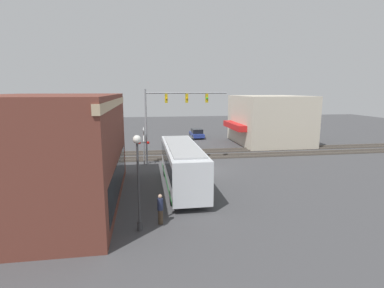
{
  "coord_description": "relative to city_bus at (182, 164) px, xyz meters",
  "views": [
    {
      "loc": [
        -27.14,
        5.59,
        7.59
      ],
      "look_at": [
        2.97,
        0.85,
        2.09
      ],
      "focal_mm": 28.0,
      "sensor_mm": 36.0,
      "label": 1
    }
  ],
  "objects": [
    {
      "name": "shop_building",
      "position": [
        18.12,
        -14.89,
        1.52
      ],
      "size": [
        11.01,
        10.43,
        6.81
      ],
      "color": "beige",
      "rests_on": "ground"
    },
    {
      "name": "rail_track_near",
      "position": [
        10.45,
        -2.8,
        -1.85
      ],
      "size": [
        2.6,
        60.0,
        0.15
      ],
      "color": "#332D28",
      "rests_on": "ground"
    },
    {
      "name": "ground_plane",
      "position": [
        4.45,
        -2.8,
        -1.88
      ],
      "size": [
        120.0,
        120.0,
        0.0
      ],
      "primitive_type": "plane",
      "color": "#424244"
    },
    {
      "name": "brick_building",
      "position": [
        -2.28,
        8.88,
        1.78
      ],
      "size": [
        14.44,
        8.45,
        7.31
      ],
      "color": "brown",
      "rests_on": "ground"
    },
    {
      "name": "crossing_signal",
      "position": [
        7.81,
        2.99,
        0.42
      ],
      "size": [
        1.41,
        1.18,
        3.81
      ],
      "color": "gray",
      "rests_on": "ground"
    },
    {
      "name": "streetlamp",
      "position": [
        -7.09,
        3.24,
        1.27
      ],
      "size": [
        0.44,
        0.44,
        5.29
      ],
      "color": "#38383A",
      "rests_on": "ground"
    },
    {
      "name": "traffic_signal_gantry",
      "position": [
        8.2,
        0.18,
        3.87
      ],
      "size": [
        0.42,
        8.55,
        7.71
      ],
      "color": "gray",
      "rests_on": "ground"
    },
    {
      "name": "rail_track_far",
      "position": [
        13.65,
        -2.8,
        -1.85
      ],
      "size": [
        2.6,
        60.0,
        0.15
      ],
      "color": "#332D28",
      "rests_on": "ground"
    },
    {
      "name": "parked_car_blue",
      "position": [
        24.45,
        -5.4,
        -1.19
      ],
      "size": [
        4.63,
        1.82,
        1.49
      ],
      "color": "navy",
      "rests_on": "ground"
    },
    {
      "name": "city_bus",
      "position": [
        0.0,
        0.0,
        0.0
      ],
      "size": [
        10.94,
        2.59,
        3.41
      ],
      "color": "silver",
      "rests_on": "ground"
    },
    {
      "name": "pedestrian_by_lamp",
      "position": [
        -6.45,
        2.07,
        -0.97
      ],
      "size": [
        0.34,
        0.34,
        1.78
      ],
      "color": "#473828",
      "rests_on": "ground"
    },
    {
      "name": "parked_car_silver",
      "position": [
        16.24,
        -2.6,
        -1.19
      ],
      "size": [
        4.28,
        1.82,
        1.49
      ],
      "color": "#B7B7BC",
      "rests_on": "ground"
    }
  ]
}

